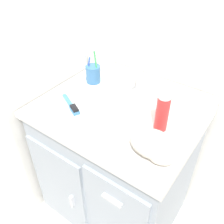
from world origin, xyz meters
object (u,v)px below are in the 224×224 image
Objects in this scene: soap_dispenser at (115,78)px; shaving_cream_can at (162,112)px; hand_towel at (155,146)px; toothbrush_cup at (93,74)px; hairbrush at (72,106)px.

shaving_cream_can reaches higher than soap_dispenser.
shaving_cream_can reaches higher than hand_towel.
hand_towel is (0.55, -0.29, -0.01)m from toothbrush_cup.
hand_towel is at bearing -37.42° from soap_dispenser.
soap_dispenser is at bearing 105.34° from hairbrush.
shaving_cream_can is at bearing -25.05° from soap_dispenser.
soap_dispenser is 0.53m from hand_towel.
shaving_cream_can is 0.17m from hand_towel.
hand_towel is at bearing -71.15° from shaving_cream_can.
soap_dispenser is 0.71× the size of shaving_cream_can.
hairbrush is (-0.43, -0.12, -0.08)m from shaving_cream_can.
toothbrush_cup is at bearing -165.65° from soap_dispenser.
toothbrush_cup is at bearing 132.44° from hairbrush.
soap_dispenser is 0.75× the size of hairbrush.
toothbrush_cup reaches higher than hairbrush.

